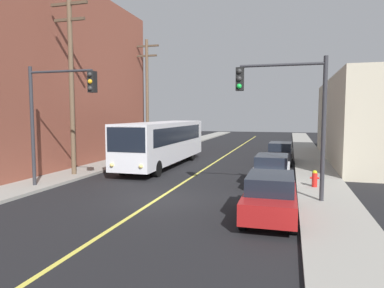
% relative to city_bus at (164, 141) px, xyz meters
% --- Properties ---
extents(ground_plane, '(120.00, 120.00, 0.00)m').
position_rel_city_bus_xyz_m(ground_plane, '(3.19, -9.27, -1.82)').
color(ground_plane, black).
extents(sidewalk_left, '(2.50, 90.00, 0.15)m').
position_rel_city_bus_xyz_m(sidewalk_left, '(-4.06, 0.73, -1.74)').
color(sidewalk_left, gray).
rests_on(sidewalk_left, ground).
extents(sidewalk_right, '(2.50, 90.00, 0.15)m').
position_rel_city_bus_xyz_m(sidewalk_right, '(10.44, 0.73, -1.74)').
color(sidewalk_right, gray).
rests_on(sidewalk_right, ground).
extents(lane_stripe_center, '(0.16, 60.00, 0.01)m').
position_rel_city_bus_xyz_m(lane_stripe_center, '(3.19, 5.73, -1.81)').
color(lane_stripe_center, '#D8CC4C').
rests_on(lane_stripe_center, ground).
extents(building_left_brick, '(10.00, 18.31, 12.86)m').
position_rel_city_bus_xyz_m(building_left_brick, '(-10.30, -0.56, 4.61)').
color(building_left_brick, brown).
rests_on(building_left_brick, ground).
extents(city_bus, '(2.58, 12.16, 3.20)m').
position_rel_city_bus_xyz_m(city_bus, '(0.00, 0.00, 0.00)').
color(city_bus, silver).
rests_on(city_bus, ground).
extents(parked_car_red, '(1.85, 4.41, 1.62)m').
position_rel_city_bus_xyz_m(parked_car_red, '(8.17, -10.85, -0.98)').
color(parked_car_red, maroon).
rests_on(parked_car_red, ground).
extents(parked_car_white, '(1.87, 4.42, 1.62)m').
position_rel_city_bus_xyz_m(parked_car_white, '(7.91, -4.81, -0.98)').
color(parked_car_white, silver).
rests_on(parked_car_white, ground).
extents(parked_car_black, '(1.93, 4.45, 1.62)m').
position_rel_city_bus_xyz_m(parked_car_black, '(8.11, 3.70, -0.98)').
color(parked_car_black, black).
rests_on(parked_car_black, ground).
extents(utility_pole_near, '(2.40, 0.28, 10.63)m').
position_rel_city_bus_xyz_m(utility_pole_near, '(-3.76, -5.45, 4.16)').
color(utility_pole_near, brown).
rests_on(utility_pole_near, sidewalk_left).
extents(utility_pole_mid, '(2.40, 0.28, 10.59)m').
position_rel_city_bus_xyz_m(utility_pole_mid, '(-4.34, 7.20, 4.14)').
color(utility_pole_mid, brown).
rests_on(utility_pole_mid, sidewalk_left).
extents(traffic_signal_left_corner, '(3.75, 0.48, 6.00)m').
position_rel_city_bus_xyz_m(traffic_signal_left_corner, '(-2.22, -8.84, 2.49)').
color(traffic_signal_left_corner, '#2D2D33').
rests_on(traffic_signal_left_corner, sidewalk_left).
extents(traffic_signal_right_corner, '(3.75, 0.48, 6.00)m').
position_rel_city_bus_xyz_m(traffic_signal_right_corner, '(8.60, -8.20, 2.49)').
color(traffic_signal_right_corner, '#2D2D33').
rests_on(traffic_signal_right_corner, sidewalk_right).
extents(fire_hydrant, '(0.44, 0.26, 0.84)m').
position_rel_city_bus_xyz_m(fire_hydrant, '(10.04, -5.36, -1.23)').
color(fire_hydrant, red).
rests_on(fire_hydrant, sidewalk_right).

